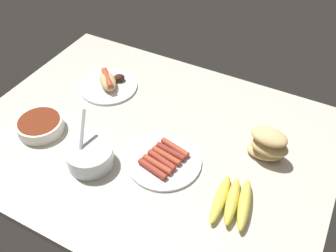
{
  "coord_description": "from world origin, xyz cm",
  "views": [
    {
      "loc": [
        -46.38,
        74.51,
        89.53
      ],
      "look_at": [
        -4.51,
        -4.85,
        3.0
      ],
      "focal_mm": 39.77,
      "sensor_mm": 36.0,
      "label": 1
    }
  ],
  "objects_px": {
    "plate_hotdog_assembled": "(109,84)",
    "bowl_coleslaw": "(90,156)",
    "bread_stack": "(268,145)",
    "bowl_chili": "(40,125)",
    "banana_bunch": "(233,201)",
    "plate_sausages": "(164,160)"
  },
  "relations": [
    {
      "from": "bowl_chili",
      "to": "bowl_coleslaw",
      "type": "height_order",
      "value": "bowl_coleslaw"
    },
    {
      "from": "plate_sausages",
      "to": "bowl_chili",
      "type": "relative_size",
      "value": 1.51
    },
    {
      "from": "bread_stack",
      "to": "bowl_chili",
      "type": "relative_size",
      "value": 0.86
    },
    {
      "from": "plate_hotdog_assembled",
      "to": "bowl_coleslaw",
      "type": "relative_size",
      "value": 1.44
    },
    {
      "from": "plate_sausages",
      "to": "bowl_chili",
      "type": "height_order",
      "value": "bowl_chili"
    },
    {
      "from": "banana_bunch",
      "to": "bowl_coleslaw",
      "type": "distance_m",
      "value": 0.45
    },
    {
      "from": "bread_stack",
      "to": "bowl_coleslaw",
      "type": "distance_m",
      "value": 0.55
    },
    {
      "from": "plate_hotdog_assembled",
      "to": "banana_bunch",
      "type": "distance_m",
      "value": 0.68
    },
    {
      "from": "plate_hotdog_assembled",
      "to": "bowl_coleslaw",
      "type": "xyz_separation_m",
      "value": [
        -0.17,
        0.35,
        0.02
      ]
    },
    {
      "from": "bread_stack",
      "to": "banana_bunch",
      "type": "bearing_deg",
      "value": 83.21
    },
    {
      "from": "banana_bunch",
      "to": "plate_hotdog_assembled",
      "type": "bearing_deg",
      "value": -24.98
    },
    {
      "from": "banana_bunch",
      "to": "plate_sausages",
      "type": "distance_m",
      "value": 0.25
    },
    {
      "from": "banana_bunch",
      "to": "bowl_coleslaw",
      "type": "height_order",
      "value": "bowl_coleslaw"
    },
    {
      "from": "bowl_chili",
      "to": "bowl_coleslaw",
      "type": "xyz_separation_m",
      "value": [
        -0.24,
        0.04,
        0.01
      ]
    },
    {
      "from": "plate_hotdog_assembled",
      "to": "banana_bunch",
      "type": "relative_size",
      "value": 1.17
    },
    {
      "from": "bowl_coleslaw",
      "to": "bowl_chili",
      "type": "bearing_deg",
      "value": -9.79
    },
    {
      "from": "bread_stack",
      "to": "banana_bunch",
      "type": "distance_m",
      "value": 0.23
    },
    {
      "from": "plate_sausages",
      "to": "bowl_chili",
      "type": "bearing_deg",
      "value": 8.91
    },
    {
      "from": "banana_bunch",
      "to": "plate_sausages",
      "type": "relative_size",
      "value": 0.8
    },
    {
      "from": "plate_hotdog_assembled",
      "to": "plate_sausages",
      "type": "bearing_deg",
      "value": 147.39
    },
    {
      "from": "plate_sausages",
      "to": "bowl_coleslaw",
      "type": "distance_m",
      "value": 0.23
    },
    {
      "from": "plate_hotdog_assembled",
      "to": "bread_stack",
      "type": "bearing_deg",
      "value": 174.24
    }
  ]
}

